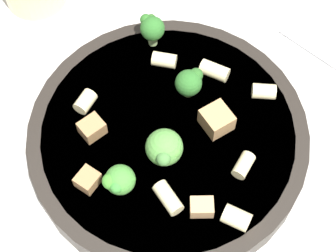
% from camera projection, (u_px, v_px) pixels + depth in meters
% --- Properties ---
extents(ground_plane, '(2.00, 2.00, 0.00)m').
position_uv_depth(ground_plane, '(168.00, 146.00, 0.56)').
color(ground_plane, beige).
extents(pasta_bowl, '(0.27, 0.27, 0.03)m').
position_uv_depth(pasta_bowl, '(168.00, 137.00, 0.54)').
color(pasta_bowl, '#28231E').
rests_on(pasta_bowl, ground_plane).
extents(broccoli_floret_0, '(0.03, 0.03, 0.03)m').
position_uv_depth(broccoli_floret_0, '(190.00, 82.00, 0.54)').
color(broccoli_floret_0, '#84AD60').
rests_on(broccoli_floret_0, pasta_bowl).
extents(broccoli_floret_1, '(0.02, 0.03, 0.04)m').
position_uv_depth(broccoli_floret_1, '(149.00, 28.00, 0.56)').
color(broccoli_floret_1, '#9EC175').
rests_on(broccoli_floret_1, pasta_bowl).
extents(broccoli_floret_2, '(0.03, 0.04, 0.04)m').
position_uv_depth(broccoli_floret_2, '(165.00, 148.00, 0.50)').
color(broccoli_floret_2, '#84AD60').
rests_on(broccoli_floret_2, pasta_bowl).
extents(broccoli_floret_3, '(0.03, 0.03, 0.04)m').
position_uv_depth(broccoli_floret_3, '(119.00, 181.00, 0.48)').
color(broccoli_floret_3, '#84AD60').
rests_on(broccoli_floret_3, pasta_bowl).
extents(rigatoni_0, '(0.03, 0.02, 0.01)m').
position_uv_depth(rigatoni_0, '(164.00, 60.00, 0.56)').
color(rigatoni_0, beige).
rests_on(rigatoni_0, pasta_bowl).
extents(rigatoni_1, '(0.03, 0.03, 0.01)m').
position_uv_depth(rigatoni_1, '(168.00, 198.00, 0.49)').
color(rigatoni_1, beige).
rests_on(rigatoni_1, pasta_bowl).
extents(rigatoni_2, '(0.02, 0.03, 0.01)m').
position_uv_depth(rigatoni_2, '(244.00, 165.00, 0.51)').
color(rigatoni_2, beige).
rests_on(rigatoni_2, pasta_bowl).
extents(rigatoni_3, '(0.03, 0.03, 0.01)m').
position_uv_depth(rigatoni_3, '(214.00, 71.00, 0.55)').
color(rigatoni_3, beige).
rests_on(rigatoni_3, pasta_bowl).
extents(rigatoni_4, '(0.03, 0.03, 0.02)m').
position_uv_depth(rigatoni_4, '(236.00, 218.00, 0.48)').
color(rigatoni_4, beige).
rests_on(rigatoni_4, pasta_bowl).
extents(rigatoni_5, '(0.02, 0.03, 0.01)m').
position_uv_depth(rigatoni_5, '(85.00, 102.00, 0.54)').
color(rigatoni_5, beige).
rests_on(rigatoni_5, pasta_bowl).
extents(rigatoni_6, '(0.03, 0.02, 0.01)m').
position_uv_depth(rigatoni_6, '(264.00, 91.00, 0.54)').
color(rigatoni_6, beige).
rests_on(rigatoni_6, pasta_bowl).
extents(chicken_chunk_0, '(0.03, 0.03, 0.01)m').
position_uv_depth(chicken_chunk_0, '(88.00, 180.00, 0.50)').
color(chicken_chunk_0, '#A87A4C').
rests_on(chicken_chunk_0, pasta_bowl).
extents(chicken_chunk_1, '(0.02, 0.02, 0.01)m').
position_uv_depth(chicken_chunk_1, '(202.00, 207.00, 0.49)').
color(chicken_chunk_1, tan).
rests_on(chicken_chunk_1, pasta_bowl).
extents(chicken_chunk_2, '(0.03, 0.03, 0.02)m').
position_uv_depth(chicken_chunk_2, '(217.00, 120.00, 0.52)').
color(chicken_chunk_2, tan).
rests_on(chicken_chunk_2, pasta_bowl).
extents(chicken_chunk_3, '(0.03, 0.03, 0.02)m').
position_uv_depth(chicken_chunk_3, '(92.00, 128.00, 0.52)').
color(chicken_chunk_3, '#A87A4C').
rests_on(chicken_chunk_3, pasta_bowl).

